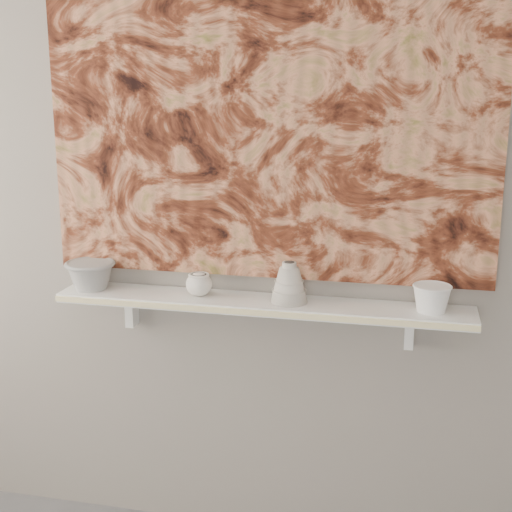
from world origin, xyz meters
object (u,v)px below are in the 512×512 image
(painting, at_px, (266,113))
(bowl_grey, at_px, (91,275))
(bell_vessel, at_px, (289,282))
(bowl_white, at_px, (432,298))
(cup_cream, at_px, (199,284))
(shelf, at_px, (261,304))

(painting, bearing_deg, bowl_grey, -172.50)
(bell_vessel, xyz_separation_m, bowl_white, (0.46, 0.00, -0.02))
(cup_cream, relative_size, bell_vessel, 0.65)
(shelf, xyz_separation_m, bowl_grey, (-0.61, 0.00, 0.07))
(shelf, bearing_deg, painting, 90.00)
(painting, relative_size, bowl_white, 12.20)
(cup_cream, distance_m, bowl_white, 0.77)
(painting, distance_m, bowl_white, 0.80)
(bowl_grey, bearing_deg, painting, 7.50)
(cup_cream, bearing_deg, bowl_grey, 180.00)
(bell_vessel, bearing_deg, bowl_grey, 180.00)
(painting, xyz_separation_m, cup_cream, (-0.21, -0.08, -0.57))
(painting, height_order, bell_vessel, painting)
(bell_vessel, bearing_deg, painting, 139.92)
(shelf, bearing_deg, cup_cream, 180.00)
(cup_cream, bearing_deg, bell_vessel, 0.00)
(bowl_grey, bearing_deg, shelf, 0.00)
(shelf, relative_size, bell_vessel, 10.27)
(painting, relative_size, cup_cream, 16.83)
(shelf, relative_size, bowl_white, 11.38)
(bowl_grey, bearing_deg, bowl_white, 0.00)
(shelf, height_order, bowl_white, bowl_white)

